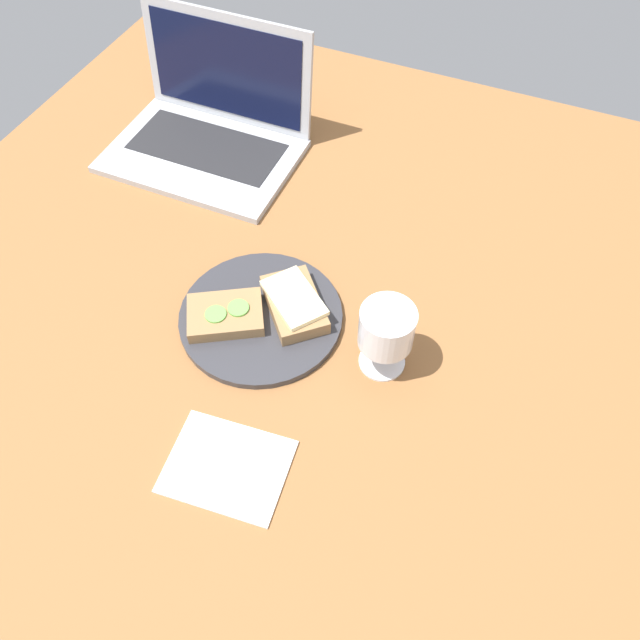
{
  "coord_description": "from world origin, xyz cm",
  "views": [
    {
      "loc": [
        24.08,
        -49.54,
        78.89
      ],
      "look_at": [
        3.9,
        -2.18,
        8.0
      ],
      "focal_mm": 35.0,
      "sensor_mm": 36.0,
      "label": 1
    }
  ],
  "objects_px": {
    "plate": "(261,317)",
    "sandwich_with_cheese": "(294,303)",
    "laptop": "(211,123)",
    "sandwich_with_cucumber": "(226,315)",
    "wine_glass": "(386,331)",
    "napkin": "(227,466)"
  },
  "relations": [
    {
      "from": "plate",
      "to": "sandwich_with_cheese",
      "type": "height_order",
      "value": "sandwich_with_cheese"
    },
    {
      "from": "laptop",
      "to": "sandwich_with_cucumber",
      "type": "bearing_deg",
      "value": -58.7
    },
    {
      "from": "plate",
      "to": "laptop",
      "type": "xyz_separation_m",
      "value": [
        -0.26,
        0.34,
        0.04
      ]
    },
    {
      "from": "sandwich_with_cheese",
      "to": "wine_glass",
      "type": "height_order",
      "value": "wine_glass"
    },
    {
      "from": "sandwich_with_cucumber",
      "to": "wine_glass",
      "type": "relative_size",
      "value": 1.15
    },
    {
      "from": "sandwich_with_cheese",
      "to": "laptop",
      "type": "relative_size",
      "value": 0.4
    },
    {
      "from": "sandwich_with_cucumber",
      "to": "napkin",
      "type": "bearing_deg",
      "value": -61.89
    },
    {
      "from": "plate",
      "to": "napkin",
      "type": "bearing_deg",
      "value": -74.28
    },
    {
      "from": "plate",
      "to": "laptop",
      "type": "height_order",
      "value": "laptop"
    },
    {
      "from": "sandwich_with_cheese",
      "to": "wine_glass",
      "type": "relative_size",
      "value": 1.18
    },
    {
      "from": "sandwich_with_cheese",
      "to": "laptop",
      "type": "distance_m",
      "value": 0.43
    },
    {
      "from": "laptop",
      "to": "wine_glass",
      "type": "bearing_deg",
      "value": -36.36
    },
    {
      "from": "plate",
      "to": "laptop",
      "type": "distance_m",
      "value": 0.43
    },
    {
      "from": "wine_glass",
      "to": "laptop",
      "type": "relative_size",
      "value": 0.34
    },
    {
      "from": "sandwich_with_cheese",
      "to": "napkin",
      "type": "bearing_deg",
      "value": -85.21
    },
    {
      "from": "plate",
      "to": "napkin",
      "type": "distance_m",
      "value": 0.24
    },
    {
      "from": "plate",
      "to": "sandwich_with_cucumber",
      "type": "bearing_deg",
      "value": -146.43
    },
    {
      "from": "napkin",
      "to": "laptop",
      "type": "bearing_deg",
      "value": 120.19
    },
    {
      "from": "sandwich_with_cucumber",
      "to": "napkin",
      "type": "height_order",
      "value": "sandwich_with_cucumber"
    },
    {
      "from": "plate",
      "to": "sandwich_with_cucumber",
      "type": "distance_m",
      "value": 0.05
    },
    {
      "from": "sandwich_with_cucumber",
      "to": "laptop",
      "type": "distance_m",
      "value": 0.43
    },
    {
      "from": "sandwich_with_cucumber",
      "to": "sandwich_with_cheese",
      "type": "xyz_separation_m",
      "value": [
        0.09,
        0.06,
        0.0
      ]
    }
  ]
}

